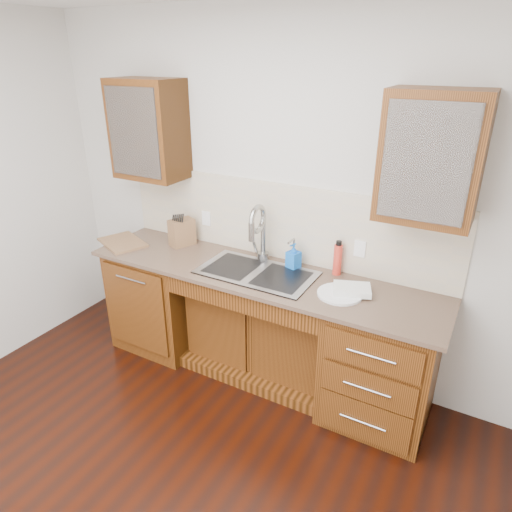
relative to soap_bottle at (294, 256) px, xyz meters
The scene contains 23 objects.
wall_back 0.44m from the soap_bottle, 136.63° to the left, with size 4.00×0.10×2.70m, color beige.
base_cabinet_left 1.29m from the soap_bottle, behind, with size 0.70×0.62×0.88m, color #593014.
base_cabinet_center 0.69m from the soap_bottle, 156.58° to the right, with size 1.20×0.44×0.70m, color #593014.
base_cabinet_right 0.96m from the soap_bottle, 13.06° to the right, with size 0.70×0.62×0.88m, color #593014.
countertop 0.29m from the soap_bottle, 135.90° to the right, with size 2.70×0.65×0.03m, color #84705B.
backsplash 0.31m from the soap_bottle, 147.65° to the left, with size 2.70×0.02×0.59m, color beige.
sink 0.34m from the soap_bottle, 133.73° to the right, with size 0.84×0.46×0.19m, color #9E9EA5.
faucet 0.29m from the soap_bottle, behind, with size 0.04×0.04×0.40m, color #999993.
filter_tap 0.04m from the soap_bottle, 114.46° to the left, with size 0.02×0.02×0.24m, color #999993.
upper_cabinet_left 1.49m from the soap_bottle, behind, with size 0.55×0.34×0.75m, color #593014.
upper_cabinet_right 1.18m from the soap_bottle, ahead, with size 0.55×0.34×0.75m, color #593014.
outlet_left 0.86m from the soap_bottle, behind, with size 0.08×0.01×0.12m, color white.
outlet_right 0.48m from the soap_bottle, 13.75° to the left, with size 0.08×0.01×0.12m, color white.
soap_bottle is the anchor object (origin of this frame).
water_bottle 0.32m from the soap_bottle, 11.24° to the left, with size 0.06×0.06×0.23m, color red.
plate 0.50m from the soap_bottle, 26.82° to the right, with size 0.30×0.30×0.02m, color white.
dish_towel 0.54m from the soap_bottle, 18.60° to the right, with size 0.24×0.18×0.04m, color white.
knife_block 0.99m from the soap_bottle, behind, with size 0.12×0.20×0.22m, color #A6704D.
cutting_board 1.48m from the soap_bottle, 169.80° to the right, with size 0.41×0.29×0.02m, color #9A6645.
cup_left_a 1.55m from the soap_bottle, behind, with size 0.13×0.13×0.10m, color white.
cup_left_b 1.38m from the soap_bottle, behind, with size 0.10×0.10×0.09m, color white.
cup_right_a 1.11m from the soap_bottle, ahead, with size 0.12×0.12×0.10m, color white.
cup_right_b 1.26m from the soap_bottle, ahead, with size 0.09×0.09×0.09m, color silver.
Camera 1 is at (1.43, -1.18, 2.38)m, focal length 32.00 mm.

